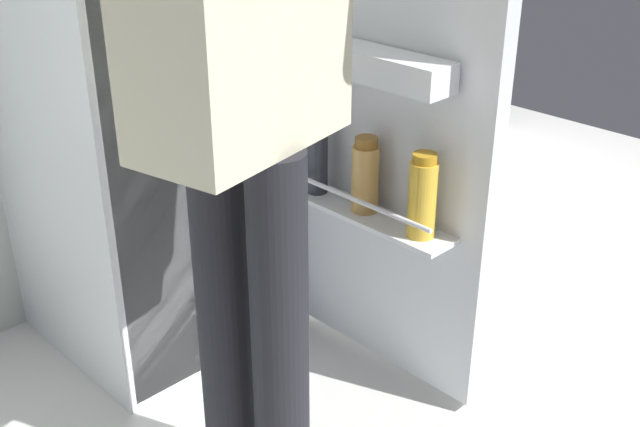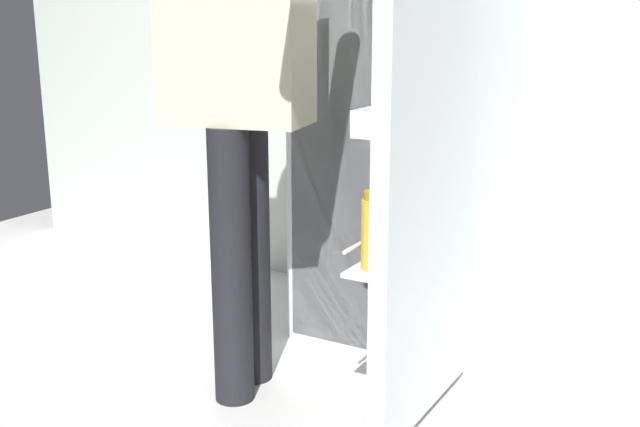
# 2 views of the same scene
# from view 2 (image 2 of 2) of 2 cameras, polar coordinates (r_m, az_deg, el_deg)

# --- Properties ---
(ground_plane) EXTENTS (5.15, 5.15, 0.00)m
(ground_plane) POSITION_cam_2_polar(r_m,az_deg,el_deg) (2.56, 0.65, -12.24)
(ground_plane) COLOR silver
(refrigerator) EXTENTS (0.67, 1.21, 1.73)m
(refrigerator) POSITION_cam_2_polar(r_m,az_deg,el_deg) (2.74, 6.33, 8.36)
(refrigerator) COLOR silver
(refrigerator) RESTS_ON ground_plane
(person) EXTENTS (0.64, 0.67, 1.68)m
(person) POSITION_cam_2_polar(r_m,az_deg,el_deg) (2.28, -5.87, 10.75)
(person) COLOR black
(person) RESTS_ON ground_plane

